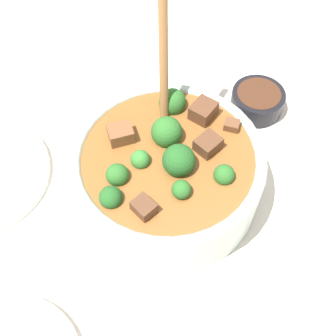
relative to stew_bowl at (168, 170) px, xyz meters
name	(u,v)px	position (x,y,z in m)	size (l,w,h in m)	color
ground_plane	(168,191)	(0.00, 0.00, -0.06)	(4.00, 4.00, 0.00)	silver
stew_bowl	(168,170)	(0.00, 0.00, 0.00)	(0.28, 0.26, 0.31)	#B2C6BC
condiment_bowl	(257,100)	(-0.15, 0.16, -0.04)	(0.09, 0.09, 0.04)	black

